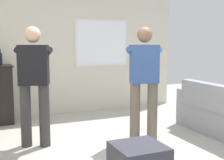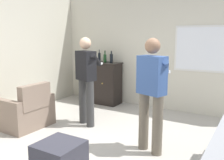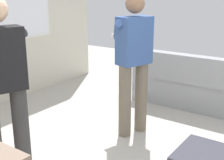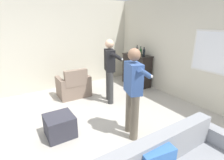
{
  "view_description": "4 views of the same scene",
  "coord_description": "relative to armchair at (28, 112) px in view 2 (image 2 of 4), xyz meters",
  "views": [
    {
      "loc": [
        -1.5,
        -3.54,
        1.5
      ],
      "look_at": [
        0.13,
        0.19,
        0.97
      ],
      "focal_mm": 50.0,
      "sensor_mm": 36.0,
      "label": 1
    },
    {
      "loc": [
        2.04,
        -2.92,
        1.71
      ],
      "look_at": [
        0.05,
        0.39,
        1.02
      ],
      "focal_mm": 40.0,
      "sensor_mm": 36.0,
      "label": 2
    },
    {
      "loc": [
        -2.35,
        -1.45,
        1.74
      ],
      "look_at": [
        0.02,
        0.2,
        0.88
      ],
      "focal_mm": 50.0,
      "sensor_mm": 36.0,
      "label": 3
    },
    {
      "loc": [
        2.97,
        -1.5,
        2.1
      ],
      "look_at": [
        0.0,
        0.39,
        0.92
      ],
      "focal_mm": 28.0,
      "sensor_mm": 36.0,
      "label": 4
    }
  ],
  "objects": [
    {
      "name": "ottoman",
      "position": [
        1.64,
        -0.92,
        -0.08
      ],
      "size": [
        0.52,
        0.52,
        0.42
      ],
      "primitive_type": "cube",
      "color": "#33333D",
      "rests_on": "ground"
    },
    {
      "name": "bottle_wine_green",
      "position": [
        0.15,
        2.21,
        0.88
      ],
      "size": [
        0.07,
        0.07,
        0.31
      ],
      "color": "black",
      "rests_on": "sideboard_cabinet"
    },
    {
      "name": "ground",
      "position": [
        1.64,
        -0.12,
        -0.29
      ],
      "size": [
        10.4,
        10.4,
        0.0
      ],
      "primitive_type": "plane",
      "color": "#B2ADA3"
    },
    {
      "name": "armchair",
      "position": [
        0.0,
        0.0,
        0.0
      ],
      "size": [
        0.66,
        0.89,
        0.85
      ],
      "color": "#7F6B5B",
      "rests_on": "ground"
    },
    {
      "name": "person_standing_left",
      "position": [
        0.87,
        0.7,
        0.65
      ],
      "size": [
        0.52,
        0.52,
        1.68
      ],
      "color": "#383838",
      "rests_on": "ground"
    },
    {
      "name": "sideboard_cabinet",
      "position": [
        0.2,
        2.18,
        0.24
      ],
      "size": [
        1.06,
        0.49,
        1.05
      ],
      "color": "black",
      "rests_on": "ground"
    },
    {
      "name": "bottle_spirits_clear",
      "position": [
        0.31,
        2.23,
        0.87
      ],
      "size": [
        0.08,
        0.08,
        0.29
      ],
      "color": "#1E4C23",
      "rests_on": "sideboard_cabinet"
    },
    {
      "name": "person_standing_right",
      "position": [
        2.36,
        0.27,
        0.65
      ],
      "size": [
        0.53,
        0.52,
        1.68
      ],
      "color": "#6B6051",
      "rests_on": "ground"
    },
    {
      "name": "wall_back_with_window",
      "position": [
        1.67,
        2.54,
        1.11
      ],
      "size": [
        5.2,
        0.15,
        2.8
      ],
      "color": "beige",
      "rests_on": "ground"
    },
    {
      "name": "bottle_liquor_amber",
      "position": [
        0.53,
        2.17,
        0.88
      ],
      "size": [
        0.08,
        0.08,
        0.29
      ],
      "color": "black",
      "rests_on": "sideboard_cabinet"
    }
  ]
}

